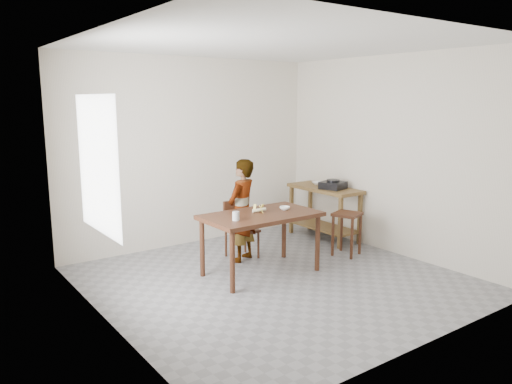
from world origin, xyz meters
TOP-DOWN VIEW (x-y plane):
  - floor at (0.00, 0.00)m, footprint 4.00×4.00m
  - ceiling at (0.00, 0.00)m, footprint 4.00×4.00m
  - wall_back at (0.00, 2.02)m, footprint 4.00×0.04m
  - wall_front at (0.00, -2.02)m, footprint 4.00×0.04m
  - wall_left at (-2.02, 0.00)m, footprint 0.04×4.00m
  - wall_right at (2.02, 0.00)m, footprint 0.04×4.00m
  - window_pane at (-1.97, 0.20)m, footprint 0.02×1.10m
  - dining_table at (0.00, 0.30)m, footprint 1.40×0.80m
  - prep_counter at (1.72, 1.00)m, footprint 0.50×1.20m
  - child at (0.10, 0.85)m, footprint 0.58×0.50m
  - dining_chair at (0.17, 0.95)m, footprint 0.37×0.37m
  - stool at (1.38, 0.20)m, footprint 0.43×0.43m
  - glass_tumbler at (-0.43, 0.19)m, footprint 0.10×0.10m
  - small_bowl at (0.37, 0.30)m, footprint 0.17×0.17m
  - banana at (0.03, 0.37)m, footprint 0.22×0.18m
  - serving_bowl at (1.77, 1.19)m, footprint 0.24×0.24m
  - gas_burner at (1.71, 0.82)m, footprint 0.40×0.40m

SIDE VIEW (x-z plane):
  - floor at x=0.00m, z-range -0.04..0.00m
  - stool at x=1.38m, z-range 0.00..0.59m
  - dining_table at x=0.00m, z-range 0.00..0.75m
  - dining_chair at x=0.17m, z-range 0.00..0.76m
  - prep_counter at x=1.72m, z-range 0.00..0.80m
  - child at x=0.10m, z-range 0.00..1.35m
  - small_bowl at x=0.37m, z-range 0.75..0.79m
  - banana at x=0.03m, z-range 0.75..0.82m
  - glass_tumbler at x=-0.43m, z-range 0.75..0.85m
  - serving_bowl at x=1.77m, z-range 0.80..0.85m
  - gas_burner at x=1.71m, z-range 0.80..0.91m
  - wall_back at x=0.00m, z-range 0.00..2.70m
  - wall_front at x=0.00m, z-range 0.00..2.70m
  - wall_left at x=-2.02m, z-range 0.00..2.70m
  - wall_right at x=2.02m, z-range 0.00..2.70m
  - window_pane at x=-1.97m, z-range 0.85..2.15m
  - ceiling at x=0.00m, z-range 2.70..2.74m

